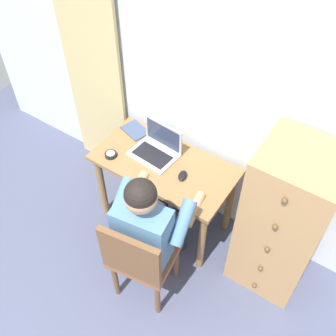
# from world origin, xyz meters

# --- Properties ---
(wall_back) EXTENTS (4.80, 0.05, 2.50)m
(wall_back) POSITION_xyz_m (0.00, 2.20, 1.25)
(wall_back) COLOR silver
(wall_back) RESTS_ON ground_plane
(curtain_panel) EXTENTS (0.58, 0.03, 2.22)m
(curtain_panel) POSITION_xyz_m (-1.10, 2.13, 1.11)
(curtain_panel) COLOR #CCB77A
(curtain_panel) RESTS_ON ground_plane
(desk) EXTENTS (1.07, 0.55, 0.72)m
(desk) POSITION_xyz_m (-0.23, 1.85, 0.59)
(desk) COLOR olive
(desk) RESTS_ON ground_plane
(dresser) EXTENTS (0.51, 0.51, 1.29)m
(dresser) POSITION_xyz_m (0.71, 1.90, 0.65)
(dresser) COLOR tan
(dresser) RESTS_ON ground_plane
(chair) EXTENTS (0.48, 0.46, 0.90)m
(chair) POSITION_xyz_m (0.01, 1.21, 0.51)
(chair) COLOR brown
(chair) RESTS_ON ground_plane
(person_seated) EXTENTS (0.59, 0.62, 1.21)m
(person_seated) POSITION_xyz_m (-0.01, 1.39, 0.69)
(person_seated) COLOR #33384C
(person_seated) RESTS_ON ground_plane
(laptop) EXTENTS (0.36, 0.28, 0.24)m
(laptop) POSITION_xyz_m (-0.33, 1.91, 0.77)
(laptop) COLOR #B7BABF
(laptop) RESTS_ON desk
(computer_mouse) EXTENTS (0.09, 0.11, 0.03)m
(computer_mouse) POSITION_xyz_m (-0.04, 1.81, 0.73)
(computer_mouse) COLOR black
(computer_mouse) RESTS_ON desk
(desk_clock) EXTENTS (0.09, 0.09, 0.03)m
(desk_clock) POSITION_xyz_m (-0.60, 1.69, 0.73)
(desk_clock) COLOR black
(desk_clock) RESTS_ON desk
(notebook_pad) EXTENTS (0.24, 0.20, 0.01)m
(notebook_pad) POSITION_xyz_m (-0.62, 2.02, 0.72)
(notebook_pad) COLOR #3D4C6B
(notebook_pad) RESTS_ON desk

